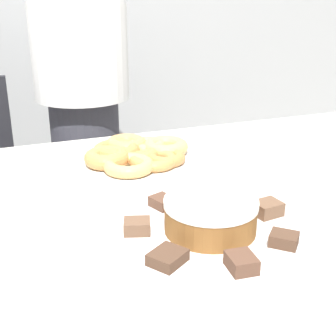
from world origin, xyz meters
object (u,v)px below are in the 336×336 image
Objects in this scene: frosted_cake at (210,215)px; plate_donuts at (138,161)px; person_standing at (82,86)px; plate_cake at (210,233)px.

plate_donuts is at bearing 91.12° from frosted_cake.
person_standing is 1.07m from plate_cake.
person_standing is 9.00× the size of frosted_cake.
frosted_cake is (0.01, -0.42, 0.04)m from plate_donuts.
plate_cake is at bearing 180.00° from frosted_cake.
person_standing reaches higher than frosted_cake.
plate_cake is at bearing -88.88° from plate_donuts.
person_standing is 0.65m from plate_donuts.
plate_donuts is 0.42m from frosted_cake.
frosted_cake is at bearing -88.88° from plate_donuts.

